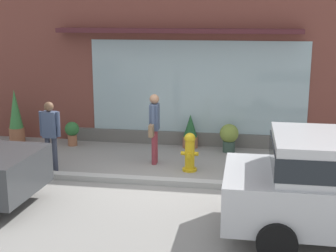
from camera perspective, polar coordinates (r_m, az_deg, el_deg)
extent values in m
plane|color=gray|center=(10.44, -1.32, -6.48)|extent=(60.00, 60.00, 0.00)
cube|color=#B2B2AD|center=(10.23, -1.53, -6.54)|extent=(14.00, 0.24, 0.12)
cube|color=brown|center=(13.04, 1.25, 7.78)|extent=(14.00, 0.36, 4.56)
cube|color=#9EB7BC|center=(12.87, 3.50, 4.42)|extent=(5.79, 0.03, 2.56)
cube|color=#4C1E23|center=(12.64, 1.04, 11.26)|extent=(6.39, 0.56, 0.12)
cube|color=#605E59|center=(13.20, 1.07, -1.41)|extent=(6.19, 0.20, 0.36)
cylinder|color=gold|center=(11.06, 2.58, -5.17)|extent=(0.33, 0.33, 0.06)
cylinder|color=gold|center=(10.96, 2.60, -3.45)|extent=(0.22, 0.22, 0.64)
sphere|color=gold|center=(10.85, 2.62, -1.49)|extent=(0.26, 0.26, 0.26)
cylinder|color=gold|center=(10.97, 1.81, -3.25)|extent=(0.10, 0.09, 0.09)
cylinder|color=gold|center=(10.93, 3.39, -3.32)|extent=(0.10, 0.09, 0.09)
cylinder|color=gold|center=(10.80, 2.50, -3.51)|extent=(0.09, 0.10, 0.09)
cylinder|color=#8E333D|center=(11.39, -1.67, -2.58)|extent=(0.12, 0.12, 0.83)
cylinder|color=#8E333D|center=(11.54, -1.53, -2.37)|extent=(0.12, 0.12, 0.83)
cube|color=#475675|center=(11.29, -1.62, 1.08)|extent=(0.20, 0.30, 0.62)
sphere|color=#A37556|center=(11.21, -1.64, 3.22)|extent=(0.22, 0.22, 0.22)
cylinder|color=#475675|center=(11.10, -1.81, 0.94)|extent=(0.08, 0.08, 0.59)
cylinder|color=#475675|center=(11.48, -1.44, 1.36)|extent=(0.08, 0.08, 0.59)
cube|color=#846647|center=(11.08, -1.99, -0.56)|extent=(0.10, 0.24, 0.28)
cylinder|color=#333847|center=(11.28, -14.06, -3.25)|extent=(0.12, 0.12, 0.79)
cylinder|color=#333847|center=(11.22, -13.30, -3.30)|extent=(0.12, 0.12, 0.79)
cube|color=#475675|center=(11.07, -13.88, 0.17)|extent=(0.32, 0.21, 0.60)
sphere|color=brown|center=(10.99, -13.99, 2.26)|extent=(0.21, 0.21, 0.21)
cylinder|color=#475675|center=(11.16, -14.84, 0.29)|extent=(0.08, 0.08, 0.57)
cylinder|color=#475675|center=(10.99, -12.90, 0.20)|extent=(0.08, 0.08, 0.57)
cylinder|color=black|center=(9.03, 12.17, -7.98)|extent=(0.60, 0.18, 0.60)
cylinder|color=black|center=(7.29, 12.80, -13.40)|extent=(0.60, 0.18, 0.60)
cylinder|color=black|center=(10.21, -17.59, -5.68)|extent=(0.65, 0.21, 0.64)
cylinder|color=#9E6042|center=(13.33, -11.28, -1.66)|extent=(0.25, 0.25, 0.30)
sphere|color=#2D6B33|center=(13.25, -11.34, -0.34)|extent=(0.39, 0.39, 0.39)
cylinder|color=#9E6042|center=(14.10, -17.50, -0.99)|extent=(0.43, 0.43, 0.40)
cone|color=#3D8442|center=(13.94, -17.71, 1.96)|extent=(0.38, 0.38, 1.08)
cylinder|color=#33473D|center=(12.59, 7.23, -2.42)|extent=(0.32, 0.32, 0.29)
sphere|color=olive|center=(12.50, 7.28, -0.87)|extent=(0.49, 0.49, 0.49)
cylinder|color=#9E6042|center=(12.92, 2.66, -1.90)|extent=(0.41, 0.41, 0.29)
cone|color=#23562D|center=(12.81, 2.68, 0.04)|extent=(0.37, 0.37, 0.61)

